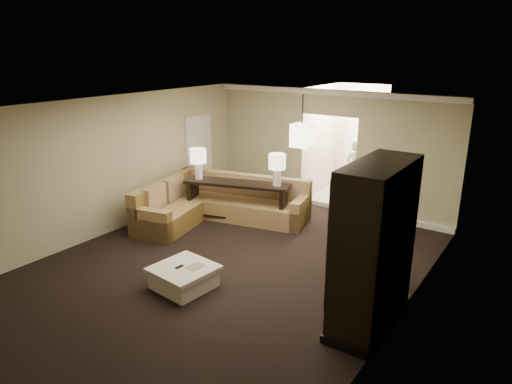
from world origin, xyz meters
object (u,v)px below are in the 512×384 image
Objects in this scene: person at (356,168)px; drink_table at (378,265)px; sectional_sofa at (217,204)px; coffee_table at (184,277)px; console_table at (237,198)px; armoire at (373,250)px.

drink_table is at bearing 129.13° from person.
sectional_sofa is 3.58m from person.
person is at bearing 84.18° from coffee_table.
drink_table is 0.27× the size of person.
person reaches higher than console_table.
sectional_sofa is 3.35× the size of coffee_table.
armoire reaches higher than console_table.
sectional_sofa is 0.49m from console_table.
sectional_sofa is at bearing -169.96° from console_table.
armoire reaches higher than sectional_sofa.
coffee_table is at bearing -72.98° from sectional_sofa.
armoire is 1.30× the size of person.
coffee_table is 3.05m from armoire.
console_table is at bearing 164.49° from drink_table.
sectional_sofa is 1.42× the size of armoire.
armoire is at bearing -75.52° from drink_table.
armoire reaches higher than person.
console_table is 3.16m from person.
sectional_sofa is at bearing 168.93° from drink_table.
person is (2.05, 2.89, 0.52)m from sectional_sofa.
armoire is at bearing -46.32° from console_table.
sectional_sofa reaches higher than drink_table.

